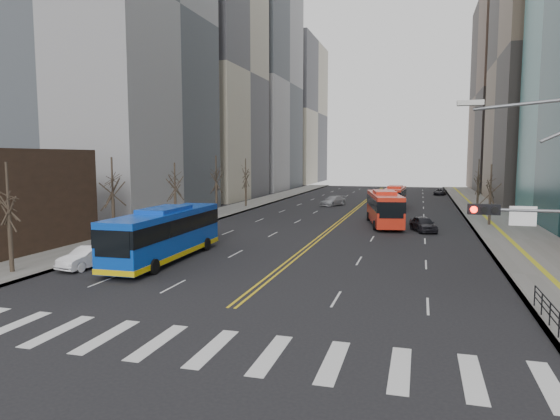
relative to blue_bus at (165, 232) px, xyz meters
name	(u,v)px	position (x,y,z in m)	size (l,w,h in m)	color
ground	(185,345)	(8.71, -14.49, -2.00)	(220.00, 220.00, 0.00)	black
sidewalk_right	(497,220)	(26.21, 30.51, -1.93)	(7.00, 130.00, 0.15)	slate
sidewalk_left	(225,211)	(-7.79, 30.51, -1.93)	(5.00, 130.00, 0.15)	slate
crosswalk	(185,345)	(8.71, -14.49, -2.00)	(26.70, 4.00, 0.01)	silver
centerline	(357,208)	(8.71, 40.51, -2.00)	(0.55, 100.00, 0.01)	gold
office_towers	(370,57)	(8.83, 54.02, 21.92)	(83.00, 134.00, 58.00)	gray
pedestrian_railing	(550,310)	(23.01, -8.49, -1.18)	(0.06, 6.06, 1.02)	black
street_trees	(268,180)	(1.53, 20.07, 2.87)	(35.20, 47.20, 7.60)	#31271E
blue_bus	(165,232)	(0.00, 0.00, 0.00)	(3.26, 13.28, 3.82)	#0C44BF
red_bus_near	(384,206)	(13.78, 22.98, 0.09)	(4.91, 12.26, 3.77)	red
red_bus_far	(395,196)	(14.03, 41.15, -0.16)	(2.95, 10.43, 3.30)	red
car_white	(88,257)	(-3.79, -3.61, -1.29)	(1.52, 4.36, 1.44)	white
car_dark_mid	(423,224)	(17.87, 19.34, -1.24)	(1.81, 4.49, 1.53)	black
car_silver	(333,201)	(4.78, 42.97, -1.27)	(2.05, 5.05, 1.46)	#9F9FA4
car_dark_far	(440,192)	(21.21, 69.87, -1.40)	(1.99, 4.32, 1.20)	black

